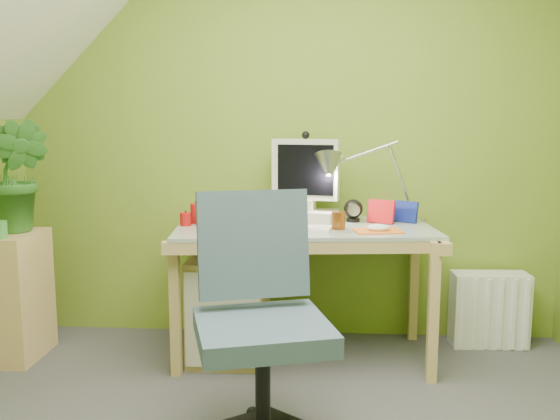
# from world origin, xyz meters

# --- Properties ---
(wall_back) EXTENTS (3.20, 0.01, 2.40)m
(wall_back) POSITION_xyz_m (0.00, 1.60, 1.20)
(wall_back) COLOR olive
(wall_back) RESTS_ON floor
(desk) EXTENTS (1.42, 0.81, 0.73)m
(desk) POSITION_xyz_m (0.12, 1.23, 0.37)
(desk) COLOR tan
(desk) RESTS_ON floor
(monitor) EXTENTS (0.40, 0.29, 0.50)m
(monitor) POSITION_xyz_m (0.12, 1.41, 0.98)
(monitor) COLOR beige
(monitor) RESTS_ON desk
(speaker_left) EXTENTS (0.11, 0.11, 0.12)m
(speaker_left) POSITION_xyz_m (-0.15, 1.39, 0.79)
(speaker_left) COLOR black
(speaker_left) RESTS_ON desk
(speaker_right) EXTENTS (0.12, 0.12, 0.13)m
(speaker_right) POSITION_xyz_m (0.39, 1.39, 0.79)
(speaker_right) COLOR black
(speaker_right) RESTS_ON desk
(keyboard) EXTENTS (0.45, 0.19, 0.02)m
(keyboard) POSITION_xyz_m (0.04, 1.09, 0.74)
(keyboard) COLOR white
(keyboard) RESTS_ON desk
(mousepad) EXTENTS (0.26, 0.21, 0.01)m
(mousepad) POSITION_xyz_m (0.50, 1.09, 0.73)
(mousepad) COLOR orange
(mousepad) RESTS_ON desk
(mouse) EXTENTS (0.13, 0.10, 0.04)m
(mouse) POSITION_xyz_m (0.50, 1.09, 0.75)
(mouse) COLOR white
(mouse) RESTS_ON mousepad
(amber_tumbler) EXTENTS (0.09, 0.09, 0.09)m
(amber_tumbler) POSITION_xyz_m (0.30, 1.15, 0.78)
(amber_tumbler) COLOR brown
(amber_tumbler) RESTS_ON desk
(candle_cluster) EXTENTS (0.15, 0.13, 0.11)m
(candle_cluster) POSITION_xyz_m (-0.48, 1.24, 0.78)
(candle_cluster) COLOR #B11210
(candle_cluster) RESTS_ON desk
(photo_frame_red) EXTENTS (0.14, 0.09, 0.13)m
(photo_frame_red) POSITION_xyz_m (0.54, 1.35, 0.80)
(photo_frame_red) COLOR red
(photo_frame_red) RESTS_ON desk
(photo_frame_blue) EXTENTS (0.13, 0.09, 0.12)m
(photo_frame_blue) POSITION_xyz_m (0.68, 1.39, 0.79)
(photo_frame_blue) COLOR navy
(photo_frame_blue) RESTS_ON desk
(photo_frame_green) EXTENTS (0.13, 0.09, 0.12)m
(photo_frame_green) POSITION_xyz_m (-0.28, 1.37, 0.79)
(photo_frame_green) COLOR #C2DC97
(photo_frame_green) RESTS_ON desk
(desk_lamp) EXTENTS (0.65, 0.39, 0.64)m
(desk_lamp) POSITION_xyz_m (0.57, 1.41, 1.05)
(desk_lamp) COLOR #BBBBC0
(desk_lamp) RESTS_ON desk
(side_ledge) EXTENTS (0.26, 0.40, 0.69)m
(side_ledge) POSITION_xyz_m (-1.45, 1.11, 0.35)
(side_ledge) COLOR tan
(side_ledge) RESTS_ON floor
(potted_plant) EXTENTS (0.34, 0.28, 0.61)m
(potted_plant) POSITION_xyz_m (-1.42, 1.16, 1.00)
(potted_plant) COLOR #2E6923
(potted_plant) RESTS_ON side_ledge
(green_cup) EXTENTS (0.08, 0.08, 0.09)m
(green_cup) POSITION_xyz_m (-1.43, 0.96, 0.74)
(green_cup) COLOR green
(green_cup) RESTS_ON side_ledge
(task_chair) EXTENTS (0.70, 0.70, 1.02)m
(task_chair) POSITION_xyz_m (-0.02, 0.26, 0.51)
(task_chair) COLOR #3B5061
(task_chair) RESTS_ON floor
(radiator) EXTENTS (0.43, 0.19, 0.43)m
(radiator) POSITION_xyz_m (1.18, 1.46, 0.21)
(radiator) COLOR silver
(radiator) RESTS_ON floor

